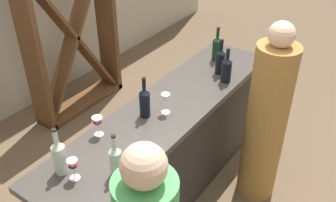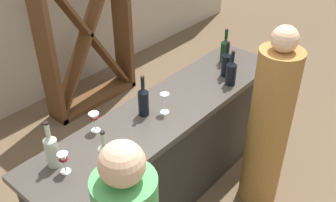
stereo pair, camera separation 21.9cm
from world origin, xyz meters
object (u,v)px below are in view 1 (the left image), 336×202
object	(u,v)px
person_left_guest	(266,122)
wine_glass_near_center	(73,166)
wine_bottle_center_near_black	(145,102)
wine_bottle_leftmost_clear_pale	(59,156)
wine_bottle_second_left_clear_pale	(116,160)
wine_bottle_rightmost_near_black	(220,61)
wine_bottle_second_right_near_black	(226,69)
wine_glass_near_right	(98,122)
wine_bottle_far_right_dark_green	(217,48)
wine_glass_near_left	(166,99)
wine_rack	(72,36)

from	to	relation	value
person_left_guest	wine_glass_near_center	bearing A→B (deg)	69.48
wine_bottle_center_near_black	person_left_guest	distance (m)	1.02
wine_bottle_leftmost_clear_pale	wine_bottle_second_left_clear_pale	world-z (taller)	wine_bottle_leftmost_clear_pale
wine_bottle_center_near_black	wine_bottle_rightmost_near_black	size ratio (longest dim) A/B	1.02
wine_bottle_second_right_near_black	wine_glass_near_right	bearing A→B (deg)	162.02
wine_glass_near_right	wine_bottle_second_right_near_black	bearing A→B (deg)	-17.98
wine_bottle_second_left_clear_pale	wine_bottle_far_right_dark_green	world-z (taller)	wine_bottle_far_right_dark_green
wine_bottle_center_near_black	person_left_guest	xyz separation A→B (m)	(0.70, -0.66, -0.33)
wine_bottle_center_near_black	person_left_guest	world-z (taller)	person_left_guest
wine_bottle_second_right_near_black	wine_bottle_far_right_dark_green	distance (m)	0.39
wine_glass_near_center	wine_bottle_leftmost_clear_pale	bearing A→B (deg)	93.53
wine_glass_near_left	wine_glass_near_right	distance (m)	0.52
wine_bottle_leftmost_clear_pale	wine_bottle_second_right_near_black	world-z (taller)	wine_bottle_leftmost_clear_pale
wine_bottle_far_right_dark_green	wine_bottle_leftmost_clear_pale	bearing A→B (deg)	178.69
wine_rack	wine_bottle_second_left_clear_pale	distance (m)	2.25
wine_bottle_second_right_near_black	person_left_guest	bearing A→B (deg)	-99.05
wine_bottle_center_near_black	wine_bottle_far_right_dark_green	size ratio (longest dim) A/B	1.02
wine_bottle_second_right_near_black	wine_bottle_far_right_dark_green	bearing A→B (deg)	40.95
wine_bottle_leftmost_clear_pale	wine_glass_near_center	world-z (taller)	wine_bottle_leftmost_clear_pale
wine_rack	wine_glass_near_left	bearing A→B (deg)	-110.85
wine_rack	wine_bottle_rightmost_near_black	size ratio (longest dim) A/B	5.62
wine_glass_near_right	wine_bottle_center_near_black	bearing A→B (deg)	-18.70
wine_bottle_far_right_dark_green	wine_glass_near_right	xyz separation A→B (m)	(-1.41, 0.11, -0.02)
wine_bottle_center_near_black	wine_bottle_far_right_dark_green	xyz separation A→B (m)	(1.06, 0.01, -0.00)
wine_rack	person_left_guest	bearing A→B (deg)	-91.48
person_left_guest	wine_bottle_second_right_near_black	bearing A→B (deg)	-6.38
wine_bottle_leftmost_clear_pale	wine_bottle_second_right_near_black	bearing A→B (deg)	-11.09
wine_bottle_rightmost_near_black	wine_glass_near_center	xyz separation A→B (m)	(-1.59, 0.08, -0.02)
wine_bottle_rightmost_near_black	wine_glass_near_center	distance (m)	1.59
wine_bottle_rightmost_near_black	wine_rack	bearing A→B (deg)	93.44
wine_bottle_second_right_near_black	wine_bottle_far_right_dark_green	xyz separation A→B (m)	(0.29, 0.25, 0.01)
wine_bottle_leftmost_clear_pale	wine_bottle_second_right_near_black	size ratio (longest dim) A/B	1.08
wine_glass_near_right	wine_rack	bearing A→B (deg)	52.77
wine_bottle_second_left_clear_pale	wine_bottle_far_right_dark_green	distance (m)	1.64
wine_bottle_second_right_near_black	wine_bottle_leftmost_clear_pale	bearing A→B (deg)	168.91
wine_rack	person_left_guest	distance (m)	2.25
wine_bottle_leftmost_clear_pale	wine_bottle_second_right_near_black	distance (m)	1.53
wine_bottle_center_near_black	wine_glass_near_center	distance (m)	0.73
wine_glass_near_left	wine_rack	bearing A→B (deg)	69.15
wine_bottle_center_near_black	wine_glass_near_left	world-z (taller)	wine_bottle_center_near_black
wine_bottle_rightmost_near_black	wine_bottle_far_right_dark_green	distance (m)	0.25
wine_bottle_leftmost_clear_pale	wine_glass_near_right	xyz separation A→B (m)	(0.39, 0.07, -0.02)
wine_bottle_leftmost_clear_pale	wine_bottle_far_right_dark_green	distance (m)	1.80
wine_bottle_center_near_black	wine_glass_near_center	size ratio (longest dim) A/B	2.24
wine_bottle_second_left_clear_pale	wine_bottle_rightmost_near_black	distance (m)	1.43
wine_bottle_leftmost_clear_pale	person_left_guest	world-z (taller)	person_left_guest
wine_bottle_rightmost_near_black	wine_glass_near_right	world-z (taller)	wine_bottle_rightmost_near_black
wine_bottle_far_right_dark_green	wine_glass_near_center	world-z (taller)	wine_bottle_far_right_dark_green
wine_bottle_second_left_clear_pale	wine_rack	bearing A→B (deg)	53.86
wine_bottle_second_left_clear_pale	wine_bottle_rightmost_near_black	world-z (taller)	wine_bottle_rightmost_near_black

